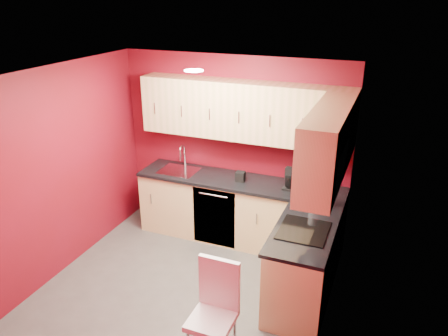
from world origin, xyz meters
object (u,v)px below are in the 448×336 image
Objects in this scene: coffee_maker at (290,179)px; napkin_holder at (240,176)px; microwave at (320,166)px; sink at (179,168)px; paper_towel at (315,194)px; dining_chair at (212,315)px.

napkin_holder is (-0.67, -0.01, -0.07)m from coffee_maker.
napkin_holder is (-1.17, 0.97, -0.69)m from microwave.
coffee_maker is at bearing 117.28° from microwave.
coffee_maker is at bearing 0.69° from napkin_holder.
sink is 1.86× the size of paper_towel.
microwave reaches higher than sink.
sink is 4.09× the size of napkin_holder.
napkin_holder is at bearing 103.40° from dining_chair.
sink reaches higher than dining_chair.
paper_towel is at bearing -17.41° from napkin_holder.
napkin_holder reaches higher than dining_chair.
dining_chair is (1.40, -2.11, -0.45)m from sink.
dining_chair is at bearing -56.44° from sink.
coffee_maker is 0.95× the size of paper_towel.
coffee_maker is at bearing 138.56° from paper_towel.
coffee_maker is (-0.51, 0.98, -0.62)m from microwave.
napkin_holder is at bearing -1.91° from sink.
sink is at bearing -177.54° from coffee_maker.
microwave is 0.76× the size of dining_chair.
napkin_holder is 0.45× the size of paper_towel.
napkin_holder is at bearing 162.59° from paper_towel.
sink is 2.01m from paper_towel.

